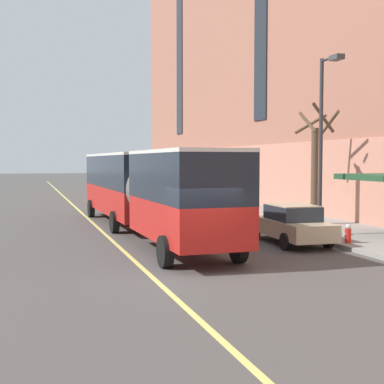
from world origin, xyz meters
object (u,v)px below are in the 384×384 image
Objects in this scene: parked_car_champagne_0 at (290,224)px; city_bus at (142,186)px; street_lamp at (324,128)px; fire_hydrant at (348,234)px; street_tree_far_uptown at (315,164)px; parked_car_silver_1 at (202,203)px; parked_car_white_3 at (175,196)px.

city_bus is at bearing 135.46° from parked_car_champagne_0.
street_lamp is (1.80, 0.59, 3.82)m from parked_car_champagne_0.
parked_car_champagne_0 reaches higher than fire_hydrant.
street_tree_far_uptown is at bearing 50.09° from parked_car_champagne_0.
parked_car_silver_1 is 12.51m from fire_hydrant.
parked_car_champagne_0 is (4.92, -4.84, -1.33)m from city_bus.
parked_car_champagne_0 is 0.66× the size of street_lamp.
fire_hydrant is at bearing -92.87° from street_lamp.
street_lamp is (1.78, -16.53, 3.82)m from parked_car_white_3.
parked_car_champagne_0 is at bearing -44.54° from city_bus.
street_tree_far_uptown is (3.62, -12.78, 2.34)m from parked_car_white_3.
city_bus is 7.03m from parked_car_champagne_0.
street_lamp is at bearing 18.06° from parked_car_champagne_0.
city_bus is 8.33m from street_lamp.
street_tree_far_uptown is (8.55, -0.50, 1.01)m from city_bus.
street_tree_far_uptown reaches higher than fire_hydrant.
street_lamp is (6.71, -4.25, 2.49)m from city_bus.
street_lamp reaches higher than parked_car_champagne_0.
parked_car_champagne_0 is 4.26m from street_lamp.
street_lamp reaches higher than parked_car_white_3.
fire_hydrant is (-1.93, -5.75, -2.63)m from street_tree_far_uptown.
parked_car_champagne_0 is at bearing -129.91° from street_tree_far_uptown.
parked_car_white_3 is 13.49m from street_tree_far_uptown.
parked_car_white_3 is at bearing 89.96° from parked_car_champagne_0.
city_bus is at bearing -128.52° from parked_car_silver_1.
city_bus is 26.35× the size of fire_hydrant.
street_tree_far_uptown is 8.21× the size of fire_hydrant.
street_tree_far_uptown is 4.43m from street_lamp.
parked_car_champagne_0 is 17.12m from parked_car_white_3.
fire_hydrant is at bearing -43.39° from city_bus.
city_bus is 3.21× the size of street_tree_far_uptown.
parked_car_white_3 is at bearing 96.15° from street_lamp.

